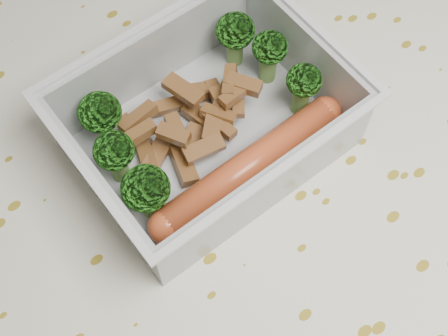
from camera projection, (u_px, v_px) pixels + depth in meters
dining_table at (219, 244)px, 0.49m from camera, size 1.40×0.90×0.75m
tablecloth at (219, 220)px, 0.44m from camera, size 1.46×0.96×0.19m
lunch_container at (208, 127)px, 0.41m from camera, size 0.18×0.14×0.06m
broccoli_florets at (187, 108)px, 0.40m from camera, size 0.15×0.09×0.05m
meat_pile at (194, 119)px, 0.41m from camera, size 0.10×0.07×0.03m
sausage at (249, 167)px, 0.40m from camera, size 0.15×0.03×0.02m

